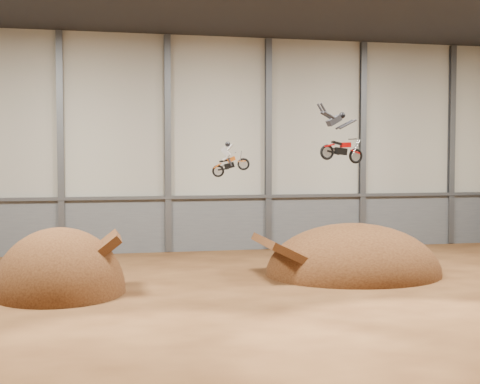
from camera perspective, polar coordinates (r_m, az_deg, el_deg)
name	(u,v)px	position (r m, az deg, el deg)	size (l,w,h in m)	color
floor	(279,296)	(29.87, 3.31, -8.89)	(40.00, 40.00, 0.00)	#432512
back_wall	(218,144)	(43.88, -1.87, 4.11)	(40.00, 0.10, 14.00)	#A8A495
lower_band_back	(219,224)	(43.99, -1.84, -2.74)	(39.80, 0.18, 3.50)	#56595D
steel_rail	(219,197)	(43.70, -1.81, -0.41)	(39.80, 0.35, 0.20)	#47494F
steel_column_1	(60,143)	(43.04, -15.07, 4.03)	(0.40, 0.36, 13.90)	#47494F
steel_column_2	(168,144)	(43.21, -6.19, 4.11)	(0.40, 0.36, 13.90)	#47494F
steel_column_3	(268,144)	(44.39, 2.42, 4.09)	(0.40, 0.36, 13.90)	#47494F
steel_column_4	(363,145)	(46.51, 10.42, 4.00)	(0.40, 0.36, 13.90)	#47494F
steel_column_5	(451,145)	(49.44, 17.59, 3.84)	(0.40, 0.36, 13.90)	#47494F
takeoff_ramp	(60,293)	(31.71, -15.13, -8.29)	(5.93, 6.84, 5.93)	#371C0D
landing_ramp	(353,274)	(35.83, 9.63, -6.93)	(9.27, 8.20, 5.35)	#371C0D
fmx_rider_a	(232,156)	(32.28, -0.65, 3.09)	(1.85, 0.70, 1.67)	#D56013
fmx_rider_b	(341,134)	(33.54, 8.61, 4.91)	(3.17, 0.91, 2.72)	#B40606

